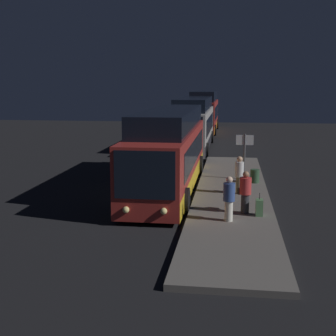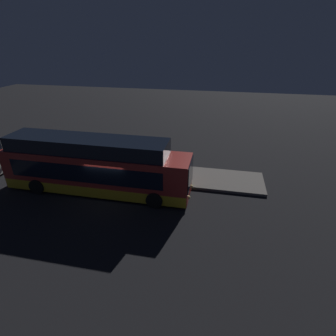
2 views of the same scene
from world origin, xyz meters
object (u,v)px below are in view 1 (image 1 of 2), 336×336
Objects in this scene: bus_third at (204,114)px; trash_bin at (255,176)px; bus_second at (194,126)px; passenger_boarding at (229,197)px; suitcase at (259,207)px; bus_lead at (169,154)px; sign_post at (245,150)px; passenger_waiting at (240,174)px; passenger_with_bags at (245,191)px.

bus_third is 26.24m from trash_bin.
trash_bin is (13.04, 4.07, -1.22)m from bus_second.
passenger_boarding is 1.48m from suitcase.
bus_second reaches higher than passenger_boarding.
bus_third is (-26.87, -0.00, 0.20)m from bus_lead.
sign_post is (-1.80, 3.56, 0.02)m from bus_lead.
bus_lead is 1.03× the size of bus_second.
bus_third reaches higher than sign_post.
passenger_waiting is 1.04× the size of passenger_with_bags.
suitcase is at bearing -0.97° from trash_bin.
bus_third is 32.69m from passenger_boarding.
bus_second is 18.91m from passenger_with_bags.
passenger_boarding is 6.79m from trash_bin.
passenger_waiting is 3.09m from passenger_with_bags.
sign_post is at bearing 61.44° from passenger_with_bags.
bus_third is 31.99m from suitcase.
bus_second is 18.59× the size of trash_bin.
bus_third is at bearing -171.07° from trash_bin.
passenger_waiting is at bearing 6.63° from bus_third.
bus_lead is at bearing -63.20° from sign_post.
suitcase is at bearing 66.23° from passenger_boarding.
bus_second is 7.61× the size of passenger_with_bags.
trash_bin is at bearing 108.80° from passenger_boarding.
trash_bin is (-6.66, 1.20, -0.52)m from passenger_boarding.
bus_third is 6.37× the size of passenger_waiting.
sign_post is 3.51× the size of trash_bin.
bus_third is 28.54m from passenger_waiting.
passenger_boarding is at bearing 8.29° from bus_second.
passenger_waiting is (1.47, 3.29, -0.59)m from bus_lead.
bus_lead is 14.79× the size of suitcase.
passenger_boarding is 1.00× the size of passenger_with_bags.
suitcase is (0.28, 0.51, -0.53)m from passenger_with_bags.
sign_post is at bearing 8.08° from bus_third.
bus_lead is 26.87m from bus_third.
suitcase is 1.30× the size of trash_bin.
bus_lead is at bearing -76.48° from trash_bin.
bus_lead is at bearing -140.66° from suitcase.
suitcase is (18.86, 3.97, -1.24)m from bus_second.
passenger_boarding is at bearing 5.04° from bus_third.
sign_post is at bearing -176.47° from suitcase.
bus_second is 19.31m from suitcase.
bus_third reaches higher than suitcase.
bus_third reaches higher than passenger_waiting.
suitcase is 6.76m from sign_post.
passenger_with_bags is at bearing -118.92° from suitcase.
bus_second reaches higher than passenger_waiting.
bus_lead is 7.83× the size of passenger_boarding.
bus_third is at bearing 68.65° from passenger_with_bags.
bus_second is at bearing 174.87° from passenger_waiting.
passenger_boarding is at bearing -145.23° from passenger_with_bags.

